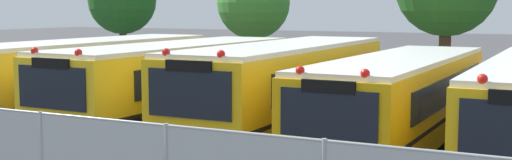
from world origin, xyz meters
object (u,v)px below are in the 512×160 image
object	(u,v)px
school_bus_1	(177,82)
tree_1	(255,2)
school_bus_0	(90,76)
school_bus_3	(401,98)
school_bus_2	(286,86)

from	to	relation	value
school_bus_1	tree_1	distance (m)	10.58
school_bus_0	school_bus_3	distance (m)	10.18
school_bus_3	tree_1	xyz separation A→B (m)	(-9.23, 9.95, 2.56)
school_bus_1	tree_1	world-z (taller)	tree_1
school_bus_0	school_bus_3	size ratio (longest dim) A/B	1.00
school_bus_3	tree_1	bearing A→B (deg)	-46.23
school_bus_2	school_bus_3	xyz separation A→B (m)	(3.32, -0.21, -0.12)
school_bus_0	school_bus_2	distance (m)	6.86
school_bus_2	school_bus_3	world-z (taller)	school_bus_2
school_bus_1	school_bus_2	bearing A→B (deg)	-174.16
school_bus_1	tree_1	bearing A→B (deg)	-74.80
school_bus_0	tree_1	xyz separation A→B (m)	(0.95, 10.01, 2.46)
school_bus_0	tree_1	world-z (taller)	tree_1
school_bus_0	school_bus_1	size ratio (longest dim) A/B	1.01
school_bus_2	tree_1	distance (m)	11.64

